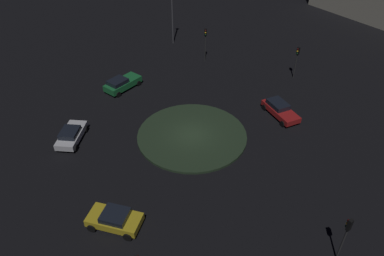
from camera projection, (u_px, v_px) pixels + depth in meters
ground_plane at (192, 136)px, 35.57m from camera, size 118.65×118.65×0.00m
roundabout_island at (192, 135)px, 35.50m from camera, size 10.59×10.59×0.23m
car_red at (280, 109)px, 37.98m from camera, size 3.49×4.85×1.35m
car_white at (71, 135)px, 34.58m from camera, size 4.35×3.79×1.37m
car_green at (122, 83)px, 42.14m from camera, size 4.46×2.19×1.47m
car_yellow at (115, 219)px, 26.68m from camera, size 3.38×4.34×1.37m
traffic_light_north at (346, 232)px, 23.21m from camera, size 0.34×0.38×4.00m
traffic_light_southwest at (205, 39)px, 46.36m from camera, size 0.40×0.37×4.41m
traffic_light_west at (297, 56)px, 43.03m from camera, size 0.37×0.32×3.96m
streetlamp_southwest at (172, 4)px, 49.37m from camera, size 0.53×0.53×8.72m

